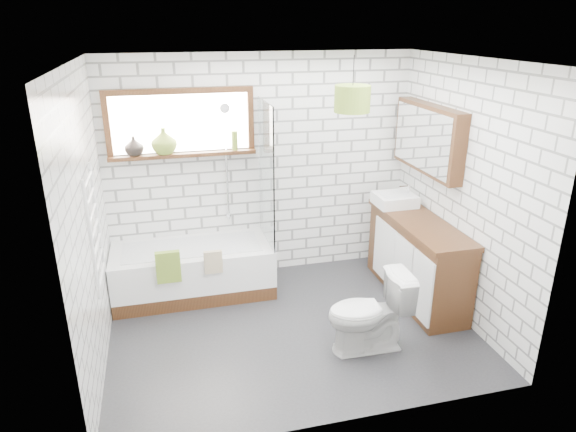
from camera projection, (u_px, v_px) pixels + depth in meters
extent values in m
cube|color=#232326|center=(291.00, 328.00, 4.99)|extent=(3.40, 2.60, 0.01)
cube|color=white|center=(292.00, 59.00, 4.10)|extent=(3.40, 2.60, 0.01)
cube|color=white|center=(262.00, 168.00, 5.72)|extent=(3.40, 0.01, 2.50)
cube|color=white|center=(341.00, 272.00, 3.36)|extent=(3.40, 0.01, 2.50)
cube|color=white|center=(88.00, 225.00, 4.15)|extent=(0.01, 2.60, 2.50)
cube|color=white|center=(463.00, 192.00, 4.93)|extent=(0.01, 2.60, 2.50)
cube|color=#341C0E|center=(181.00, 124.00, 5.29)|extent=(1.52, 0.16, 0.68)
cube|color=white|center=(94.00, 230.00, 4.18)|extent=(0.06, 0.52, 1.00)
cube|color=#341C0E|center=(428.00, 139.00, 5.32)|extent=(0.16, 1.20, 0.70)
cylinder|color=silver|center=(226.00, 163.00, 5.56)|extent=(0.02, 0.02, 1.30)
cube|color=white|center=(193.00, 270.00, 5.54)|extent=(1.68, 0.74, 0.54)
cube|color=white|center=(266.00, 174.00, 5.36)|extent=(0.02, 0.72, 1.50)
cube|color=olive|center=(168.00, 267.00, 5.05)|extent=(0.24, 0.07, 0.33)
cube|color=tan|center=(213.00, 262.00, 5.15)|extent=(0.18, 0.05, 0.24)
cube|color=#341C0E|center=(417.00, 259.00, 5.43)|extent=(0.49, 1.52, 0.87)
cube|color=white|center=(395.00, 200.00, 5.69)|extent=(0.43, 0.38, 0.13)
cylinder|color=silver|center=(408.00, 192.00, 5.70)|extent=(0.04, 0.04, 0.17)
imported|color=white|center=(368.00, 313.00, 4.54)|extent=(0.44, 0.74, 0.74)
imported|color=olive|center=(164.00, 143.00, 5.29)|extent=(0.30, 0.30, 0.27)
imported|color=black|center=(134.00, 148.00, 5.23)|extent=(0.20, 0.20, 0.20)
cylinder|color=olive|center=(235.00, 142.00, 5.47)|extent=(0.07, 0.07, 0.20)
cylinder|color=olive|center=(352.00, 99.00, 4.87)|extent=(0.34, 0.34, 0.25)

